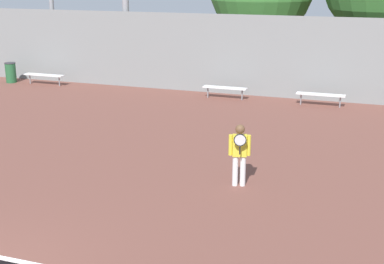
# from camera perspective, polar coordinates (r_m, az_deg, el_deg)

# --- Properties ---
(tennis_player) EXTENTS (0.53, 0.46, 1.60)m
(tennis_player) POSITION_cam_1_polar(r_m,az_deg,el_deg) (13.31, 5.09, -2.08)
(tennis_player) COLOR silver
(tennis_player) RESTS_ON ground_plane
(bench_courtside_near) EXTENTS (2.03, 0.40, 0.50)m
(bench_courtside_near) POSITION_cam_1_polar(r_m,az_deg,el_deg) (26.47, -15.49, 5.84)
(bench_courtside_near) COLOR white
(bench_courtside_near) RESTS_ON ground_plane
(bench_courtside_far) EXTENTS (1.88, 0.40, 0.50)m
(bench_courtside_far) POSITION_cam_1_polar(r_m,az_deg,el_deg) (22.71, 3.52, 4.68)
(bench_courtside_far) COLOR white
(bench_courtside_far) RESTS_ON ground_plane
(bench_adjacent_court) EXTENTS (1.93, 0.40, 0.50)m
(bench_adjacent_court) POSITION_cam_1_polar(r_m,az_deg,el_deg) (22.01, 13.56, 3.85)
(bench_adjacent_court) COLOR white
(bench_adjacent_court) RESTS_ON ground_plane
(trash_bin) EXTENTS (0.52, 0.52, 0.97)m
(trash_bin) POSITION_cam_1_polar(r_m,az_deg,el_deg) (27.55, -18.77, 6.03)
(trash_bin) COLOR #235B33
(trash_bin) RESTS_ON ground_plane
(back_fence) EXTENTS (24.54, 0.06, 3.45)m
(back_fence) POSITION_cam_1_polar(r_m,az_deg,el_deg) (23.57, 3.34, 8.27)
(back_fence) COLOR gray
(back_fence) RESTS_ON ground_plane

